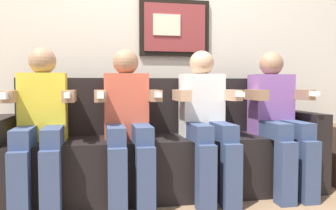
# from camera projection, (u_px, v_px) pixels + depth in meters

# --- Properties ---
(ground_plane) EXTENTS (6.36, 6.36, 0.00)m
(ground_plane) POSITION_uv_depth(u_px,v_px,m) (172.00, 207.00, 2.41)
(ground_plane) COLOR #8C6B4C
(back_wall_assembly) EXTENTS (4.90, 0.10, 2.60)m
(back_wall_assembly) POSITION_uv_depth(u_px,v_px,m) (155.00, 34.00, 3.08)
(back_wall_assembly) COLOR beige
(back_wall_assembly) RESTS_ON ground_plane
(couch) EXTENTS (2.50, 0.58, 0.90)m
(couch) POSITION_uv_depth(u_px,v_px,m) (163.00, 153.00, 2.71)
(couch) COLOR black
(couch) RESTS_ON ground_plane
(person_leftmost) EXTENTS (0.46, 0.56, 1.11)m
(person_leftmost) POSITION_uv_depth(u_px,v_px,m) (41.00, 120.00, 2.35)
(person_leftmost) COLOR yellow
(person_leftmost) RESTS_ON ground_plane
(person_left_center) EXTENTS (0.46, 0.56, 1.11)m
(person_left_center) POSITION_uv_depth(u_px,v_px,m) (127.00, 119.00, 2.47)
(person_left_center) COLOR #D8593F
(person_left_center) RESTS_ON ground_plane
(person_right_center) EXTENTS (0.46, 0.56, 1.11)m
(person_right_center) POSITION_uv_depth(u_px,v_px,m) (206.00, 117.00, 2.59)
(person_right_center) COLOR white
(person_right_center) RESTS_ON ground_plane
(person_rightmost) EXTENTS (0.46, 0.56, 1.11)m
(person_rightmost) POSITION_uv_depth(u_px,v_px,m) (278.00, 116.00, 2.71)
(person_rightmost) COLOR #8C59A5
(person_rightmost) RESTS_ON ground_plane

